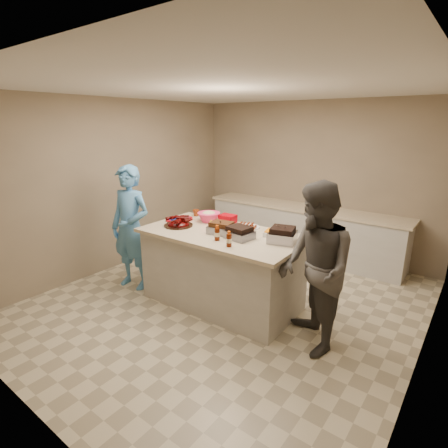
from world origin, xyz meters
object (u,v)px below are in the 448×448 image
Objects in this scene: island at (222,302)px; guest_gray at (309,345)px; plastic_cup at (196,216)px; guest_blue at (135,285)px; bbq_bottle_a at (217,240)px; rib_platter at (178,226)px; coleslaw_bowl at (209,221)px; roasting_pan at (282,242)px; mustard_bottle at (211,228)px; bbq_bottle_b at (229,246)px.

guest_gray is at bearing -8.90° from island.
plastic_cup is 0.06× the size of guest_blue.
rib_platter is at bearing 169.29° from bbq_bottle_a.
island is 1.12m from coleslaw_bowl.
bbq_bottle_a reaches higher than roasting_pan.
island is 20.50× the size of plastic_cup.
mustard_bottle is 0.66m from plastic_cup.
guest_blue is at bearing -179.52° from bbq_bottle_b.
guest_gray is at bearing -14.91° from coleslaw_bowl.
coleslaw_bowl reaches higher than guest_blue.
mustard_bottle is at bearing -30.95° from plastic_cup.
coleslaw_bowl reaches higher than bbq_bottle_a.
guest_gray is (0.95, 0.18, -0.98)m from bbq_bottle_b.
guest_blue is at bearing 178.47° from roasting_pan.
island is 1.16× the size of guest_gray.
roasting_pan is (0.79, 0.14, 0.98)m from island.
island is 1.12m from bbq_bottle_b.
roasting_pan is 1.66× the size of bbq_bottle_a.
bbq_bottle_a is 0.26m from bbq_bottle_b.
rib_platter is 2.20m from guest_gray.
guest_blue is at bearing -142.49° from coleslaw_bowl.
mustard_bottle reaches higher than plastic_cup.
rib_platter is 1.05m from bbq_bottle_b.
island is 1.39m from guest_blue.
coleslaw_bowl reaches higher than rib_platter.
bbq_bottle_b is at bearing -120.57° from guest_gray.
rib_platter reaches higher than roasting_pan.
coleslaw_bowl is 0.82m from bbq_bottle_a.
coleslaw_bowl is 3.17× the size of plastic_cup.
plastic_cup reaches higher than guest_gray.
island is at bearing 10.99° from rib_platter.
bbq_bottle_b is 0.10× the size of guest_blue.
mustard_bottle is (-0.37, 0.34, 0.00)m from bbq_bottle_a.
bbq_bottle_a is at bearing -43.64° from coleslaw_bowl.
coleslaw_bowl is at bearing 145.58° from island.
island is 11.58× the size of bbq_bottle_b.
coleslaw_bowl is 2.77× the size of mustard_bottle.
island is 1.34m from guest_gray.
guest_blue is at bearing -175.90° from bbq_bottle_a.
bbq_bottle_b reaches higher than plastic_cup.
roasting_pan is 1.17m from guest_gray.
island is 5.35× the size of rib_platter.
bbq_bottle_a reaches higher than guest_gray.
island is 6.80× the size of roasting_pan.
plastic_cup is 0.06× the size of guest_gray.
bbq_bottle_b is at bearing -38.25° from coleslaw_bowl.
plastic_cup is at bearing 154.92° from roasting_pan.
guest_blue is (-0.53, -0.79, -0.98)m from plastic_cup.
bbq_bottle_a reaches higher than bbq_bottle_b.
rib_platter is 1.27× the size of roasting_pan.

